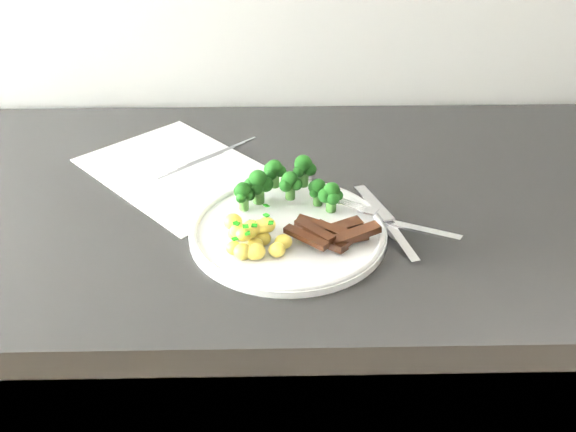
% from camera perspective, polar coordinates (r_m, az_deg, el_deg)
% --- Properties ---
extents(counter, '(2.48, 0.62, 0.93)m').
position_cam_1_polar(counter, '(1.25, -4.51, -16.99)').
color(counter, black).
rests_on(counter, ground).
extents(recipe_paper, '(0.35, 0.36, 0.00)m').
position_cam_1_polar(recipe_paper, '(1.02, -9.17, 3.79)').
color(recipe_paper, white).
rests_on(recipe_paper, counter).
extents(plate, '(0.26, 0.26, 0.01)m').
position_cam_1_polar(plate, '(0.86, -0.00, -1.27)').
color(plate, white).
rests_on(plate, counter).
extents(broccoli, '(0.15, 0.09, 0.06)m').
position_cam_1_polar(broccoli, '(0.90, -0.18, 2.84)').
color(broccoli, '#305E22').
rests_on(broccoli, plate).
extents(potatoes, '(0.09, 0.09, 0.04)m').
position_cam_1_polar(potatoes, '(0.83, -3.04, -1.70)').
color(potatoes, '#DCC74C').
rests_on(potatoes, plate).
extents(beef_strips, '(0.12, 0.08, 0.03)m').
position_cam_1_polar(beef_strips, '(0.84, 3.63, -1.48)').
color(beef_strips, black).
rests_on(beef_strips, plate).
extents(fork, '(0.15, 0.11, 0.02)m').
position_cam_1_polar(fork, '(0.87, 9.59, -0.56)').
color(fork, silver).
rests_on(fork, plate).
extents(knife, '(0.06, 0.18, 0.02)m').
position_cam_1_polar(knife, '(0.87, 8.91, -1.24)').
color(knife, silver).
rests_on(knife, plate).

